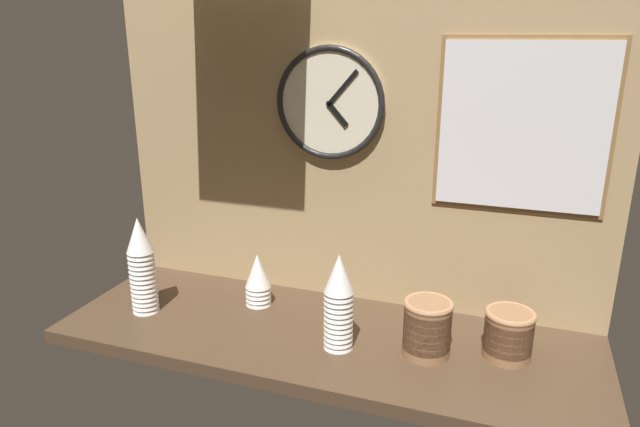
# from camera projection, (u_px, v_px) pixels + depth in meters

# --- Properties ---
(ground_plane) EXTENTS (1.60, 0.56, 0.04)m
(ground_plane) POSITION_uv_depth(u_px,v_px,m) (325.00, 337.00, 1.72)
(ground_plane) COLOR #4C3826
(wall_tiled_back) EXTENTS (1.60, 0.03, 1.05)m
(wall_tiled_back) POSITION_uv_depth(u_px,v_px,m) (352.00, 143.00, 1.79)
(wall_tiled_back) COLOR tan
(wall_tiled_back) RESTS_ON ground_plane
(cup_stack_far_left) EXTENTS (0.08, 0.08, 0.32)m
(cup_stack_far_left) POSITION_uv_depth(u_px,v_px,m) (142.00, 265.00, 1.79)
(cup_stack_far_left) COLOR white
(cup_stack_far_left) RESTS_ON ground_plane
(cup_stack_center_left) EXTENTS (0.08, 0.08, 0.18)m
(cup_stack_center_left) POSITION_uv_depth(u_px,v_px,m) (258.00, 279.00, 1.86)
(cup_stack_center_left) COLOR white
(cup_stack_center_left) RESTS_ON ground_plane
(cup_stack_center_right) EXTENTS (0.08, 0.08, 0.28)m
(cup_stack_center_right) POSITION_uv_depth(u_px,v_px,m) (339.00, 302.00, 1.59)
(cup_stack_center_right) COLOR white
(cup_stack_center_right) RESTS_ON ground_plane
(bowl_stack_far_right) EXTENTS (0.14, 0.14, 0.14)m
(bowl_stack_far_right) POSITION_uv_depth(u_px,v_px,m) (509.00, 333.00, 1.56)
(bowl_stack_far_right) COLOR #996B47
(bowl_stack_far_right) RESTS_ON ground_plane
(bowl_stack_right) EXTENTS (0.14, 0.14, 0.16)m
(bowl_stack_right) POSITION_uv_depth(u_px,v_px,m) (427.00, 327.00, 1.57)
(bowl_stack_right) COLOR #996B47
(bowl_stack_right) RESTS_ON ground_plane
(wall_clock) EXTENTS (0.35, 0.03, 0.35)m
(wall_clock) POSITION_uv_depth(u_px,v_px,m) (330.00, 103.00, 1.75)
(wall_clock) COLOR beige
(menu_board) EXTENTS (0.48, 0.01, 0.49)m
(menu_board) POSITION_uv_depth(u_px,v_px,m) (523.00, 127.00, 1.59)
(menu_board) COLOR olive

